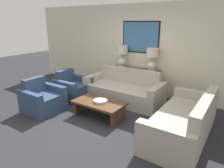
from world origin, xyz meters
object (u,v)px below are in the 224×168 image
table_lamp_right (152,57)px  couch_by_back_wall (124,91)px  couch_by_side (184,122)px  armchair_near_camera (43,100)px  coffee_table (99,105)px  decorative_bowl (101,101)px  console_table (136,81)px  table_lamp_left (122,54)px  armchair_near_back_wall (73,88)px

table_lamp_right → couch_by_back_wall: 1.23m
couch_by_side → armchair_near_camera: 3.33m
couch_by_back_wall → coffee_table: (0.02, -1.17, -0.02)m
couch_by_side → decorative_bowl: bearing=-171.9°
couch_by_back_wall → decorative_bowl: 1.17m
couch_by_back_wall → couch_by_side: bearing=-25.5°
couch_by_back_wall → console_table: bearing=90.0°
couch_by_back_wall → armchair_near_camera: bearing=-128.3°
console_table → decorative_bowl: console_table is taller
coffee_table → armchair_near_camera: size_ratio=1.39×
table_lamp_right → armchair_near_camera: (-1.83, -2.38, -0.90)m
table_lamp_left → table_lamp_right: size_ratio=1.00×
console_table → coffee_table: console_table is taller
couch_by_back_wall → couch_by_side: same height
couch_by_side → armchair_near_camera: bearing=-166.3°
table_lamp_left → table_lamp_right: (0.98, 0.00, 0.00)m
couch_by_back_wall → armchair_near_back_wall: 1.49m
armchair_near_camera → table_lamp_right: bearing=52.4°
couch_by_side → coffee_table: couch_by_side is taller
coffee_table → armchair_near_back_wall: bearing=158.9°
table_lamp_left → armchair_near_back_wall: table_lamp_left is taller
coffee_table → armchair_near_back_wall: size_ratio=1.39×
decorative_bowl → table_lamp_right: bearing=77.1°
coffee_table → table_lamp_left: bearing=105.5°
decorative_bowl → couch_by_side: bearing=8.1°
decorative_bowl → armchair_near_back_wall: 1.50m
couch_by_side → coffee_table: bearing=-171.9°
table_lamp_right → armchair_near_back_wall: (-1.83, -1.33, -0.90)m
armchair_near_back_wall → armchair_near_camera: 1.05m
table_lamp_left → armchair_near_back_wall: size_ratio=0.75×
console_table → armchair_near_back_wall: size_ratio=1.68×
console_table → couch_by_back_wall: bearing=-90.0°
table_lamp_left → couch_by_side: (2.38, -1.59, -0.89)m
armchair_near_back_wall → console_table: bearing=44.7°
coffee_table → decorative_bowl: (0.04, 0.00, 0.12)m
coffee_table → console_table: bearing=90.8°
table_lamp_left → armchair_near_back_wall: (-0.85, -1.33, -0.90)m
table_lamp_right → console_table: bearing=180.0°
coffee_table → decorative_bowl: decorative_bowl is taller
console_table → coffee_table: (0.02, -1.85, -0.13)m
couch_by_back_wall → couch_by_side: size_ratio=1.00×
table_lamp_left → couch_by_back_wall: size_ratio=0.29×
coffee_table → armchair_near_camera: bearing=-158.9°
table_lamp_left → armchair_near_back_wall: bearing=-122.7°
console_table → table_lamp_left: 0.92m
table_lamp_left → decorative_bowl: 2.08m
table_lamp_left → decorative_bowl: table_lamp_left is taller
table_lamp_left → couch_by_side: size_ratio=0.29×
table_lamp_right → armchair_near_back_wall: 2.43m
couch_by_side → table_lamp_left: bearing=146.4°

